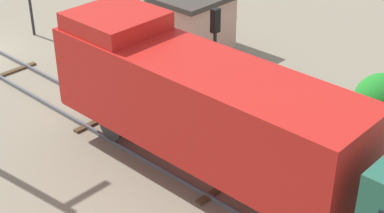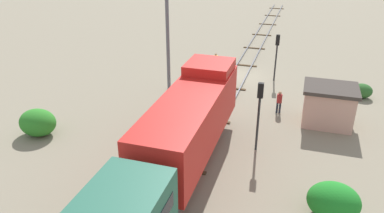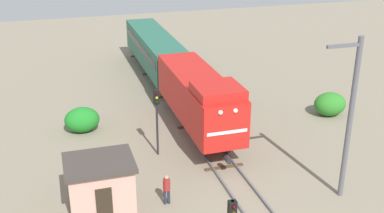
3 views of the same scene
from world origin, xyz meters
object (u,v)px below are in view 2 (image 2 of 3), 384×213
(locomotive, at_px, (192,117))
(traffic_signal_near, at_px, (277,49))
(worker_near_track, at_px, (216,60))
(traffic_signal_mid, at_px, (259,104))
(catenary_mast, at_px, (168,34))
(relay_hut, at_px, (328,105))
(worker_by_signal, at_px, (279,100))

(locomotive, distance_m, traffic_signal_near, 14.61)
(worker_near_track, bearing_deg, traffic_signal_mid, 136.71)
(catenary_mast, bearing_deg, relay_hut, 168.24)
(locomotive, xyz_separation_m, worker_near_track, (2.40, -15.23, -1.78))
(traffic_signal_near, relative_size, traffic_signal_mid, 0.95)
(traffic_signal_mid, relative_size, catenary_mast, 0.49)
(relay_hut, bearing_deg, traffic_signal_mid, 49.66)
(locomotive, xyz_separation_m, relay_hut, (-7.50, -7.02, -1.38))
(locomotive, xyz_separation_m, traffic_signal_mid, (-3.40, -2.19, 0.24))
(locomotive, height_order, catenary_mast, catenary_mast)
(relay_hut, bearing_deg, catenary_mast, -11.76)
(worker_near_track, relative_size, worker_by_signal, 1.00)
(traffic_signal_mid, relative_size, relay_hut, 1.24)
(locomotive, distance_m, catenary_mast, 10.97)
(catenary_mast, bearing_deg, worker_near_track, -114.36)
(locomotive, height_order, worker_near_track, locomotive)
(relay_hut, bearing_deg, worker_by_signal, -11.52)
(locomotive, distance_m, worker_by_signal, 8.94)
(traffic_signal_mid, distance_m, catenary_mast, 11.28)
(locomotive, height_order, relay_hut, locomotive)
(traffic_signal_near, relative_size, catenary_mast, 0.47)
(relay_hut, bearing_deg, worker_near_track, -39.67)
(traffic_signal_mid, xyz_separation_m, worker_by_signal, (-0.80, -5.50, -2.02))
(worker_by_signal, relative_size, relay_hut, 0.49)
(worker_near_track, distance_m, worker_by_signal, 10.02)
(traffic_signal_near, bearing_deg, worker_by_signal, 98.66)
(traffic_signal_near, bearing_deg, worker_near_track, -9.83)
(traffic_signal_near, height_order, catenary_mast, catenary_mast)
(catenary_mast, distance_m, relay_hut, 13.12)
(worker_near_track, bearing_deg, locomotive, 121.68)
(worker_by_signal, bearing_deg, locomotive, -108.83)
(worker_near_track, height_order, relay_hut, relay_hut)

